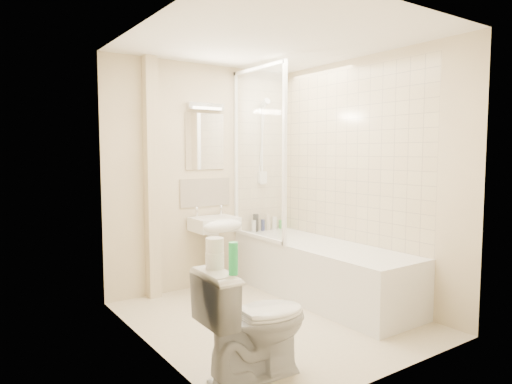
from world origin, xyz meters
TOP-DOWN VIEW (x-y plane):
  - floor at (0.00, 0.00)m, footprint 2.50×2.50m
  - wall_back at (0.00, 1.25)m, footprint 2.20×0.02m
  - wall_left at (-1.10, 0.00)m, footprint 0.02×2.50m
  - wall_right at (1.10, 0.00)m, footprint 0.02×2.50m
  - ceiling at (0.00, 0.00)m, footprint 2.20×2.50m
  - tile_back at (0.75, 1.24)m, footprint 0.70×0.01m
  - tile_right at (1.09, 0.20)m, footprint 0.01×2.10m
  - pipe_boxing at (-0.62, 1.19)m, footprint 0.12×0.12m
  - splashback at (0.01, 1.24)m, footprint 0.60×0.02m
  - mirror at (0.01, 1.24)m, footprint 0.46×0.01m
  - strip_light at (0.01, 1.22)m, footprint 0.42×0.07m
  - bathtub at (0.75, 0.20)m, footprint 0.70×2.10m
  - shower_screen at (0.40, 0.80)m, footprint 0.04×0.92m
  - shower_fixture at (0.75, 1.19)m, footprint 0.10×0.16m
  - pedestal_sink at (0.01, 1.01)m, footprint 0.46×0.44m
  - bottle_white_a at (0.60, 1.16)m, footprint 0.06×0.06m
  - bottle_black_b at (0.62, 1.16)m, footprint 0.07×0.07m
  - bottle_blue at (0.72, 1.16)m, footprint 0.05×0.05m
  - bottle_cream at (0.80, 1.16)m, footprint 0.05×0.05m
  - bottle_white_b at (0.89, 1.16)m, footprint 0.06×0.06m
  - bottle_green at (0.99, 1.16)m, footprint 0.06×0.06m
  - toilet at (-0.72, -0.76)m, footprint 0.47×0.76m
  - toilet_roll_lower at (-0.98, -0.70)m, footprint 0.12×0.12m
  - toilet_roll_upper at (-0.97, -0.69)m, footprint 0.11×0.11m
  - green_bottle at (-0.96, -0.89)m, footprint 0.06×0.06m

SIDE VIEW (x-z plane):
  - floor at x=0.00m, z-range 0.00..0.00m
  - bathtub at x=0.75m, z-range 0.01..0.56m
  - toilet at x=-0.72m, z-range 0.00..0.75m
  - bottle_green at x=0.99m, z-range 0.55..0.65m
  - bottle_blue at x=0.72m, z-range 0.55..0.68m
  - bottle_white_a at x=0.60m, z-range 0.55..0.69m
  - bottle_white_b at x=0.89m, z-range 0.55..0.70m
  - pedestal_sink at x=0.01m, z-range 0.18..1.07m
  - bottle_cream at x=0.80m, z-range 0.55..0.74m
  - bottle_black_b at x=0.62m, z-range 0.55..0.75m
  - toilet_roll_lower at x=-0.98m, z-range 0.75..0.85m
  - green_bottle at x=-0.96m, z-range 0.75..0.94m
  - toilet_roll_upper at x=-0.97m, z-range 0.85..0.94m
  - splashback at x=0.01m, z-range 0.88..1.18m
  - wall_back at x=0.00m, z-range 0.00..2.40m
  - wall_left at x=-1.10m, z-range 0.00..2.40m
  - wall_right at x=1.10m, z-range 0.00..2.40m
  - pipe_boxing at x=-0.62m, z-range 0.00..2.40m
  - tile_back at x=0.75m, z-range 0.55..2.30m
  - tile_right at x=1.09m, z-range 0.55..2.30m
  - shower_screen at x=0.40m, z-range 0.55..2.35m
  - shower_fixture at x=0.75m, z-range 1.05..2.04m
  - mirror at x=0.01m, z-range 1.28..1.88m
  - strip_light at x=0.01m, z-range 1.92..1.98m
  - ceiling at x=0.00m, z-range 2.39..2.41m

